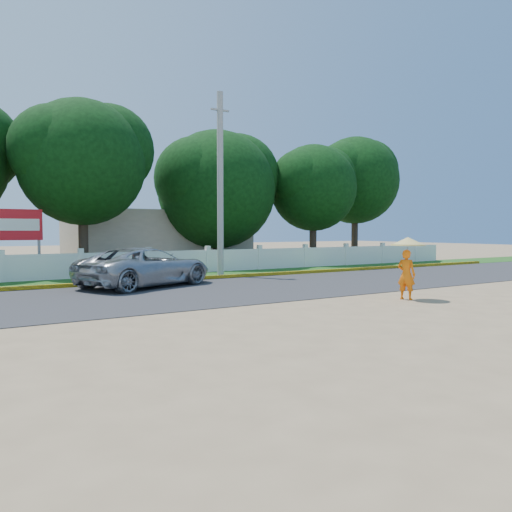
% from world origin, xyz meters
% --- Properties ---
extents(ground, '(120.00, 120.00, 0.00)m').
position_xyz_m(ground, '(0.00, 0.00, 0.00)').
color(ground, '#9E8460').
rests_on(ground, ground).
extents(road, '(60.00, 7.00, 0.02)m').
position_xyz_m(road, '(0.00, 4.50, 0.01)').
color(road, '#38383A').
rests_on(road, ground).
extents(grass_verge, '(60.00, 3.50, 0.03)m').
position_xyz_m(grass_verge, '(0.00, 9.75, 0.01)').
color(grass_verge, '#2D601E').
rests_on(grass_verge, ground).
extents(curb, '(40.00, 0.18, 0.16)m').
position_xyz_m(curb, '(0.00, 8.05, 0.08)').
color(curb, yellow).
rests_on(curb, ground).
extents(fence, '(40.00, 0.10, 1.10)m').
position_xyz_m(fence, '(0.00, 11.20, 0.55)').
color(fence, silver).
rests_on(fence, ground).
extents(building_near, '(10.00, 6.00, 3.20)m').
position_xyz_m(building_near, '(3.00, 18.00, 1.60)').
color(building_near, '#B7AD99').
rests_on(building_near, ground).
extents(utility_pole, '(0.28, 0.28, 8.17)m').
position_xyz_m(utility_pole, '(2.60, 9.12, 4.09)').
color(utility_pole, '#949592').
rests_on(utility_pole, ground).
extents(vehicle, '(5.74, 4.24, 1.45)m').
position_xyz_m(vehicle, '(-1.65, 6.94, 0.72)').
color(vehicle, '#A2A5AA').
rests_on(vehicle, ground).
extents(monk_with_parasol, '(1.03, 1.03, 1.87)m').
position_xyz_m(monk_with_parasol, '(3.76, -0.47, 1.22)').
color(monk_with_parasol, orange).
rests_on(monk_with_parasol, ground).
extents(billboard, '(2.50, 0.13, 2.95)m').
position_xyz_m(billboard, '(-5.56, 12.30, 2.14)').
color(billboard, gray).
rests_on(billboard, ground).
extents(tree_row, '(35.50, 7.85, 8.30)m').
position_xyz_m(tree_row, '(2.11, 14.13, 4.77)').
color(tree_row, '#473828').
rests_on(tree_row, ground).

